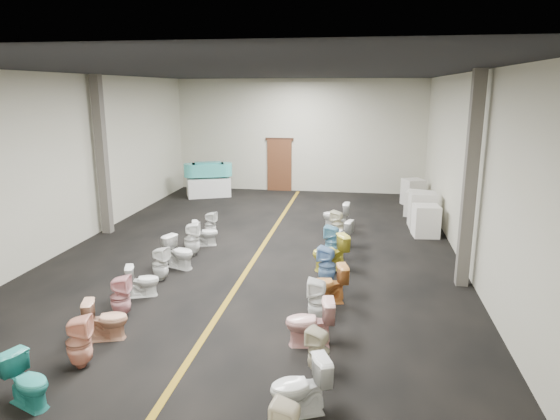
{
  "coord_description": "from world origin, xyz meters",
  "views": [
    {
      "loc": [
        2.54,
        -12.08,
        4.11
      ],
      "look_at": [
        0.37,
        1.0,
        0.88
      ],
      "focal_mm": 32.0,
      "sensor_mm": 36.0,
      "label": 1
    }
  ],
  "objects_px": {
    "toilet_left_1": "(79,342)",
    "toilet_left_0": "(27,381)",
    "toilet_right_8": "(332,242)",
    "toilet_left_2": "(106,319)",
    "toilet_right_5": "(328,284)",
    "appliance_crate_c": "(417,203)",
    "appliance_crate_a": "(426,221)",
    "toilet_left_8": "(205,233)",
    "toilet_left_5": "(160,264)",
    "toilet_left_9": "(210,224)",
    "appliance_crate_b": "(422,210)",
    "toilet_left_6": "(180,252)",
    "toilet_right_10": "(337,224)",
    "toilet_right_3": "(310,323)",
    "bathtub": "(208,169)",
    "display_table": "(209,187)",
    "toilet_right_11": "(336,215)",
    "appliance_crate_d": "(413,192)",
    "toilet_right_1": "(300,387)",
    "toilet_left_3": "(120,297)",
    "toilet_left_4": "(143,281)",
    "toilet_right_7": "(330,253)",
    "toilet_right_2": "(319,351)",
    "toilet_left_7": "(192,239)",
    "toilet_right_9": "(339,233)",
    "toilet_right_6": "(327,265)"
  },
  "relations": [
    {
      "from": "toilet_right_8",
      "to": "toilet_left_2",
      "type": "bearing_deg",
      "value": -26.05
    },
    {
      "from": "display_table",
      "to": "toilet_right_11",
      "type": "bearing_deg",
      "value": -36.5
    },
    {
      "from": "bathtub",
      "to": "toilet_right_10",
      "type": "distance_m",
      "value": 7.14
    },
    {
      "from": "appliance_crate_c",
      "to": "appliance_crate_a",
      "type": "bearing_deg",
      "value": -90.0
    },
    {
      "from": "bathtub",
      "to": "toilet_right_10",
      "type": "bearing_deg",
      "value": -62.13
    },
    {
      "from": "toilet_left_6",
      "to": "toilet_left_3",
      "type": "bearing_deg",
      "value": -162.39
    },
    {
      "from": "appliance_crate_b",
      "to": "toilet_left_5",
      "type": "height_order",
      "value": "appliance_crate_b"
    },
    {
      "from": "bathtub",
      "to": "appliance_crate_c",
      "type": "height_order",
      "value": "bathtub"
    },
    {
      "from": "appliance_crate_d",
      "to": "toilet_left_1",
      "type": "bearing_deg",
      "value": -116.41
    },
    {
      "from": "appliance_crate_b",
      "to": "toilet_left_7",
      "type": "xyz_separation_m",
      "value": [
        -6.01,
        -3.68,
        -0.11
      ]
    },
    {
      "from": "toilet_left_7",
      "to": "toilet_right_9",
      "type": "distance_m",
      "value": 3.85
    },
    {
      "from": "toilet_left_0",
      "to": "toilet_left_4",
      "type": "distance_m",
      "value": 3.66
    },
    {
      "from": "toilet_right_7",
      "to": "toilet_right_3",
      "type": "bearing_deg",
      "value": -25.65
    },
    {
      "from": "toilet_right_11",
      "to": "toilet_left_8",
      "type": "bearing_deg",
      "value": -52.5
    },
    {
      "from": "toilet_left_4",
      "to": "toilet_right_2",
      "type": "height_order",
      "value": "toilet_right_2"
    },
    {
      "from": "toilet_right_8",
      "to": "toilet_right_7",
      "type": "bearing_deg",
      "value": 9.79
    },
    {
      "from": "toilet_left_8",
      "to": "toilet_right_3",
      "type": "xyz_separation_m",
      "value": [
        3.34,
        -4.9,
        0.06
      ]
    },
    {
      "from": "toilet_left_1",
      "to": "toilet_right_5",
      "type": "xyz_separation_m",
      "value": [
        3.52,
        2.95,
        -0.02
      ]
    },
    {
      "from": "toilet_right_1",
      "to": "toilet_right_7",
      "type": "xyz_separation_m",
      "value": [
        0.03,
        5.38,
        0.03
      ]
    },
    {
      "from": "appliance_crate_c",
      "to": "toilet_right_8",
      "type": "bearing_deg",
      "value": -117.83
    },
    {
      "from": "appliance_crate_b",
      "to": "toilet_right_5",
      "type": "relative_size",
      "value": 1.37
    },
    {
      "from": "toilet_left_6",
      "to": "toilet_right_10",
      "type": "distance_m",
      "value": 4.67
    },
    {
      "from": "toilet_left_2",
      "to": "display_table",
      "type": "bearing_deg",
      "value": -10.07
    },
    {
      "from": "toilet_right_3",
      "to": "toilet_right_5",
      "type": "relative_size",
      "value": 1.04
    },
    {
      "from": "appliance_crate_a",
      "to": "toilet_left_8",
      "type": "distance_m",
      "value": 6.23
    },
    {
      "from": "toilet_left_1",
      "to": "toilet_left_0",
      "type": "bearing_deg",
      "value": 156.97
    },
    {
      "from": "appliance_crate_d",
      "to": "toilet_left_0",
      "type": "xyz_separation_m",
      "value": [
        -6.11,
        -12.97,
        -0.11
      ]
    },
    {
      "from": "toilet_right_2",
      "to": "toilet_right_3",
      "type": "height_order",
      "value": "toilet_right_3"
    },
    {
      "from": "bathtub",
      "to": "toilet_left_6",
      "type": "distance_m",
      "value": 8.05
    },
    {
      "from": "display_table",
      "to": "toilet_right_8",
      "type": "height_order",
      "value": "toilet_right_8"
    },
    {
      "from": "display_table",
      "to": "toilet_left_7",
      "type": "distance_m",
      "value": 7.13
    },
    {
      "from": "appliance_crate_b",
      "to": "appliance_crate_c",
      "type": "distance_m",
      "value": 1.45
    },
    {
      "from": "toilet_left_8",
      "to": "toilet_right_5",
      "type": "xyz_separation_m",
      "value": [
        3.51,
        -3.17,
        0.04
      ]
    },
    {
      "from": "toilet_left_8",
      "to": "appliance_crate_d",
      "type": "bearing_deg",
      "value": -65.32
    },
    {
      "from": "bathtub",
      "to": "appliance_crate_a",
      "type": "distance_m",
      "value": 8.82
    },
    {
      "from": "appliance_crate_d",
      "to": "toilet_right_8",
      "type": "relative_size",
      "value": 1.13
    },
    {
      "from": "appliance_crate_c",
      "to": "toilet_left_6",
      "type": "height_order",
      "value": "appliance_crate_c"
    },
    {
      "from": "toilet_right_8",
      "to": "appliance_crate_d",
      "type": "bearing_deg",
      "value": 168.46
    },
    {
      "from": "toilet_left_5",
      "to": "toilet_left_9",
      "type": "relative_size",
      "value": 1.05
    },
    {
      "from": "toilet_left_4",
      "to": "toilet_right_10",
      "type": "height_order",
      "value": "toilet_right_10"
    },
    {
      "from": "toilet_left_5",
      "to": "appliance_crate_a",
      "type": "bearing_deg",
      "value": -44.15
    },
    {
      "from": "toilet_right_1",
      "to": "toilet_left_1",
      "type": "bearing_deg",
      "value": -123.45
    },
    {
      "from": "toilet_left_8",
      "to": "bathtub",
      "type": "bearing_deg",
      "value": -3.45
    },
    {
      "from": "toilet_left_2",
      "to": "toilet_right_7",
      "type": "distance_m",
      "value": 5.23
    },
    {
      "from": "toilet_left_0",
      "to": "toilet_left_7",
      "type": "height_order",
      "value": "toilet_left_7"
    },
    {
      "from": "display_table",
      "to": "toilet_left_9",
      "type": "bearing_deg",
      "value": -72.16
    },
    {
      "from": "toilet_left_0",
      "to": "appliance_crate_c",
      "type": "bearing_deg",
      "value": -6.81
    },
    {
      "from": "toilet_right_6",
      "to": "toilet_right_11",
      "type": "bearing_deg",
      "value": -166.6
    },
    {
      "from": "toilet_left_9",
      "to": "toilet_right_1",
      "type": "xyz_separation_m",
      "value": [
        3.51,
        -7.53,
        0.03
      ]
    },
    {
      "from": "toilet_left_3",
      "to": "toilet_left_5",
      "type": "xyz_separation_m",
      "value": [
        0.0,
        1.85,
        -0.02
      ]
    }
  ]
}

